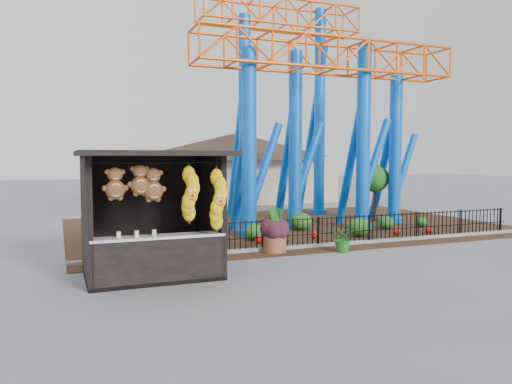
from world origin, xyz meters
name	(u,v)px	position (x,y,z in m)	size (l,w,h in m)	color
ground	(278,274)	(0.00, 0.00, 0.00)	(120.00, 120.00, 0.00)	slate
mulch_bed	(287,226)	(4.00, 8.00, 0.01)	(18.00, 12.00, 0.02)	#331E11
curb	(350,243)	(4.00, 3.00, 0.06)	(18.00, 0.18, 0.12)	gray
prize_booth	(154,216)	(-2.98, 0.90, 1.53)	(3.50, 3.40, 3.12)	black
picket_fence	(372,229)	(4.90, 3.00, 0.50)	(12.20, 0.06, 1.00)	black
roller_coaster	(308,77)	(5.12, 8.23, 6.44)	(11.00, 6.37, 10.82)	blue
terracotta_planter	(275,242)	(1.09, 2.70, 0.32)	(0.72, 0.72, 0.64)	brown
planter_foliage	(275,222)	(1.09, 2.70, 0.96)	(0.70, 0.70, 0.64)	#371620
potted_plant	(343,238)	(3.14, 2.01, 0.43)	(0.78, 0.67, 0.86)	#1E5218
landscaping	(331,225)	(4.66, 5.39, 0.33)	(8.50, 3.27, 0.71)	#225E1B
pavilion	(237,156)	(6.00, 20.00, 3.07)	(15.00, 15.00, 4.80)	#BFAD8C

